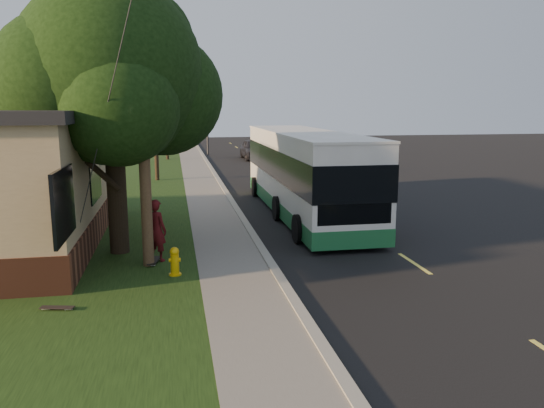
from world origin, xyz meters
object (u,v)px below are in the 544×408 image
Objects in this scene: transit_bus at (304,171)px; skateboarder at (156,230)px; utility_pole at (141,95)px; dumpster at (8,198)px; fire_hydrant at (175,261)px; traffic_signal at (207,119)px; distant_car at (254,149)px; skateboard_main at (154,261)px; skateboard_spare at (57,308)px; bare_tree_far at (167,135)px; leafy_tree at (112,77)px; bare_tree_near at (156,144)px.

transit_bus is 8.22m from skateboarder.
utility_pole is 6.37× the size of dumpster.
traffic_signal is at bearing 84.79° from fire_hydrant.
distant_car is (1.38, 22.26, -0.95)m from transit_bus.
skateboard_spare is at bearing -121.93° from skateboard_main.
traffic_signal is 6.14m from distant_car.
dumpster is at bearing 168.99° from transit_bus.
traffic_signal is 7.48× the size of skateboard_spare.
distant_car is at bearing -3.84° from bare_tree_far.
bare_tree_near is (0.67, 15.35, -3.02)m from leafy_tree.
skateboarder is at bearing -96.27° from traffic_signal.
traffic_signal reaches higher than dumpster.
traffic_signal is at bearing 81.15° from skateboard_spare.
distant_car reaches higher than fire_hydrant.
transit_bus is (5.61, -22.73, -0.22)m from bare_tree_far.
bare_tree_far reaches higher than skateboard_main.
skateboarder is 2.01× the size of skateboard_main.
bare_tree_far reaches higher than fire_hydrant.
transit_bus is 12.14m from dumpster.
fire_hydrant is at bearing -54.62° from utility_pole.
utility_pole reaches higher than bare_tree_near.
bare_tree_far reaches higher than transit_bus.
leafy_tree is 1.94× the size of bare_tree_far.
transit_bus is 8.68× the size of dumpster.
skateboard_spare is (-7.71, -9.21, -1.66)m from transit_bus.
skateboarder is (-0.08, -28.61, -1.06)m from bare_tree_far.
skateboard_main is at bearing 50.56° from utility_pole.
fire_hydrant is 30.26m from distant_car.
utility_pole is at bearing -62.40° from leafy_tree.
traffic_signal is at bearing 83.42° from utility_pole.
bare_tree_far is 21.40m from dumpster.
leafy_tree is (-1.57, 2.65, 4.73)m from fire_hydrant.
traffic_signal is at bearing -59.59° from skateboarder.
fire_hydrant is 0.42× the size of skateboarder.
bare_tree_far is at bearing 89.69° from skateboard_main.
skateboarder is at bearing -48.98° from leafy_tree.
dumpster is at bearing 126.24° from leafy_tree.
utility_pole reaches higher than distant_car.
traffic_signal is at bearing 81.53° from leafy_tree.
transit_bus is at bearing 46.57° from skateboard_main.
bare_tree_far is 7.11m from distant_car.
fire_hydrant is 5.65m from leafy_tree.
bare_tree_near reaches higher than skateboard_spare.
skateboard_main is (1.01, -1.48, -5.04)m from leafy_tree.
dumpster is (-9.75, -24.42, -2.52)m from traffic_signal.
dumpster is at bearing 125.93° from skateboard_main.
utility_pole reaches higher than bare_tree_far.
utility_pole is (-0.71, 0.99, 4.20)m from fire_hydrant.
skateboard_main reaches higher than skateboard_spare.
utility_pole reaches higher than leafy_tree.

